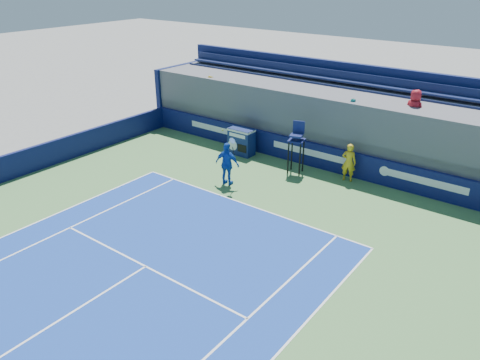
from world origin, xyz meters
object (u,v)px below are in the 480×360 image
Objects in this scene: umpire_chair at (297,142)px; tennis_player at (227,164)px; ball_person at (349,162)px; match_clock at (241,141)px.

tennis_player is at bearing -120.11° from umpire_chair.
umpire_chair reaches higher than ball_person.
ball_person is 0.71× the size of umpire_chair.
tennis_player is at bearing -62.63° from match_clock.
umpire_chair is 0.96× the size of tennis_player.
match_clock is at bearing 117.37° from tennis_player.
umpire_chair is at bearing 59.89° from tennis_player.
umpire_chair is (3.44, -0.33, 0.79)m from match_clock.
match_clock is 3.74m from tennis_player.
umpire_chair is (-2.36, -0.64, 0.63)m from ball_person.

